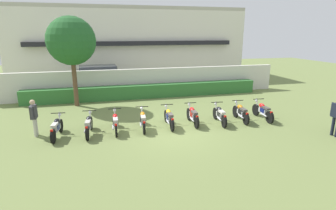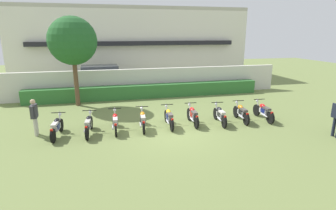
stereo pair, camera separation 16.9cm
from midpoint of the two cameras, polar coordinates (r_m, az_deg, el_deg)
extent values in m
plane|color=olive|center=(12.09, 0.88, -5.81)|extent=(60.00, 60.00, 0.00)
cube|color=silver|center=(26.81, -8.24, 12.41)|extent=(20.75, 6.00, 6.21)
cube|color=black|center=(23.57, -7.35, 12.83)|extent=(17.43, 0.50, 0.36)
cube|color=#B2AD9E|center=(26.86, -8.52, 19.36)|extent=(20.75, 6.00, 0.30)
cube|color=silver|center=(18.96, -5.17, 4.84)|extent=(19.71, 0.30, 1.89)
cube|color=#337033|center=(18.38, -4.77, 2.93)|extent=(15.77, 0.70, 0.90)
cube|color=silver|center=(21.32, -14.13, 5.03)|extent=(4.56, 2.01, 1.00)
cube|color=#2D333D|center=(21.19, -14.82, 7.18)|extent=(2.76, 1.80, 0.65)
cylinder|color=black|center=(22.41, -10.15, 4.69)|extent=(0.69, 0.24, 0.68)
cylinder|color=black|center=(20.60, -9.55, 3.80)|extent=(0.69, 0.24, 0.68)
cylinder|color=black|center=(22.29, -18.23, 4.11)|extent=(0.69, 0.24, 0.68)
cylinder|color=black|center=(20.48, -18.33, 3.17)|extent=(0.69, 0.24, 0.68)
cylinder|color=brown|center=(17.04, -19.38, 4.55)|extent=(0.26, 0.26, 2.88)
sphere|color=#235B28|center=(16.80, -20.11, 12.66)|extent=(2.79, 2.79, 2.79)
cylinder|color=black|center=(13.02, -22.14, -4.06)|extent=(0.15, 0.59, 0.58)
cylinder|color=black|center=(11.83, -23.56, -6.13)|extent=(0.15, 0.59, 0.58)
cube|color=silver|center=(12.33, -22.94, -4.47)|extent=(0.26, 0.62, 0.22)
ellipsoid|color=black|center=(12.41, -22.87, -3.20)|extent=(0.26, 0.46, 0.22)
cube|color=beige|center=(12.05, -23.30, -3.89)|extent=(0.25, 0.54, 0.10)
cube|color=red|center=(11.64, -23.82, -5.01)|extent=(0.11, 0.09, 0.08)
cylinder|color=silver|center=(12.85, -22.37, -2.84)|extent=(0.07, 0.23, 0.65)
cylinder|color=black|center=(12.67, -22.61, -1.59)|extent=(0.60, 0.10, 0.04)
sphere|color=silver|center=(12.90, -22.34, -1.93)|extent=(0.14, 0.14, 0.14)
cylinder|color=silver|center=(12.17, -23.70, -5.44)|extent=(0.13, 0.55, 0.07)
cube|color=navy|center=(12.27, -23.02, -4.32)|extent=(0.28, 0.38, 0.20)
cylinder|color=black|center=(12.90, -16.39, -3.68)|extent=(0.14, 0.60, 0.60)
cylinder|color=black|center=(11.66, -17.14, -5.77)|extent=(0.14, 0.60, 0.60)
cube|color=silver|center=(12.18, -16.83, -4.08)|extent=(0.25, 0.62, 0.22)
ellipsoid|color=black|center=(12.27, -16.81, -2.81)|extent=(0.26, 0.46, 0.22)
cube|color=#B2ADA3|center=(11.90, -17.04, -3.49)|extent=(0.25, 0.54, 0.10)
cube|color=red|center=(11.47, -17.31, -4.64)|extent=(0.11, 0.09, 0.08)
cylinder|color=silver|center=(12.72, -16.54, -2.44)|extent=(0.07, 0.23, 0.65)
cylinder|color=black|center=(12.54, -16.70, -1.17)|extent=(0.60, 0.09, 0.04)
sphere|color=silver|center=(12.77, -16.54, -1.52)|extent=(0.14, 0.14, 0.14)
cylinder|color=silver|center=(12.01, -17.49, -5.08)|extent=(0.12, 0.55, 0.07)
cube|color=black|center=(12.12, -16.87, -3.94)|extent=(0.27, 0.38, 0.20)
cylinder|color=black|center=(13.01, -11.50, -3.27)|extent=(0.11, 0.57, 0.56)
cylinder|color=black|center=(11.75, -11.33, -5.29)|extent=(0.11, 0.57, 0.56)
cube|color=silver|center=(12.28, -11.45, -3.64)|extent=(0.22, 0.61, 0.22)
ellipsoid|color=red|center=(12.38, -11.52, -2.39)|extent=(0.23, 0.45, 0.22)
cube|color=beige|center=(12.00, -11.47, -3.04)|extent=(0.22, 0.53, 0.10)
cube|color=red|center=(11.56, -11.39, -4.16)|extent=(0.10, 0.08, 0.08)
cylinder|color=silver|center=(12.83, -11.56, -2.04)|extent=(0.06, 0.23, 0.65)
cylinder|color=black|center=(12.65, -11.63, -0.77)|extent=(0.60, 0.06, 0.04)
sphere|color=silver|center=(12.88, -11.61, -1.13)|extent=(0.14, 0.14, 0.14)
cylinder|color=silver|center=(12.09, -11.96, -4.64)|extent=(0.09, 0.55, 0.07)
cube|color=black|center=(12.22, -11.45, -3.50)|extent=(0.25, 0.37, 0.20)
cylinder|color=black|center=(13.14, -5.91, -2.85)|extent=(0.14, 0.57, 0.57)
cylinder|color=black|center=(11.87, -5.50, -4.83)|extent=(0.14, 0.57, 0.57)
cube|color=silver|center=(12.41, -5.72, -3.21)|extent=(0.25, 0.62, 0.22)
ellipsoid|color=orange|center=(12.50, -5.80, -1.96)|extent=(0.26, 0.46, 0.22)
cube|color=#B2ADA3|center=(12.12, -5.67, -2.61)|extent=(0.25, 0.54, 0.10)
cube|color=red|center=(11.68, -5.50, -3.71)|extent=(0.11, 0.09, 0.08)
cylinder|color=silver|center=(12.96, -5.93, -1.62)|extent=(0.07, 0.23, 0.65)
cylinder|color=black|center=(12.78, -5.94, -0.36)|extent=(0.60, 0.09, 0.04)
sphere|color=silver|center=(13.01, -5.98, -0.73)|extent=(0.14, 0.14, 0.14)
cylinder|color=silver|center=(12.21, -6.19, -4.18)|extent=(0.12, 0.55, 0.07)
cube|color=black|center=(12.34, -5.71, -3.06)|extent=(0.27, 0.38, 0.20)
cylinder|color=black|center=(13.37, -0.75, -2.36)|extent=(0.12, 0.61, 0.60)
cylinder|color=black|center=(12.14, 0.48, -4.21)|extent=(0.12, 0.61, 0.60)
cube|color=silver|center=(12.66, -0.12, -2.67)|extent=(0.23, 0.61, 0.22)
ellipsoid|color=yellow|center=(12.75, -0.28, -1.45)|extent=(0.24, 0.45, 0.22)
cube|color=#4C4742|center=(12.38, 0.10, -2.06)|extent=(0.22, 0.53, 0.10)
cube|color=red|center=(11.96, 0.58, -3.10)|extent=(0.10, 0.08, 0.08)
cylinder|color=silver|center=(13.20, -0.68, -1.15)|extent=(0.06, 0.23, 0.65)
cylinder|color=black|center=(13.03, -0.61, 0.09)|extent=(0.60, 0.06, 0.04)
sphere|color=silver|center=(13.25, -0.78, -0.27)|extent=(0.14, 0.14, 0.14)
cylinder|color=silver|center=(12.45, -0.43, -3.61)|extent=(0.09, 0.55, 0.07)
cube|color=navy|center=(12.60, -0.08, -2.52)|extent=(0.26, 0.37, 0.20)
cylinder|color=black|center=(13.67, 4.13, -1.95)|extent=(0.12, 0.63, 0.63)
cylinder|color=black|center=(12.55, 5.65, -3.57)|extent=(0.12, 0.63, 0.63)
cube|color=silver|center=(13.02, 4.93, -2.16)|extent=(0.23, 0.61, 0.22)
ellipsoid|color=red|center=(13.11, 4.75, -0.99)|extent=(0.24, 0.45, 0.22)
cube|color=#4C4742|center=(12.75, 5.25, -1.56)|extent=(0.22, 0.53, 0.10)
cube|color=red|center=(12.37, 5.82, -2.48)|extent=(0.10, 0.08, 0.08)
cylinder|color=silver|center=(13.50, 4.26, -0.76)|extent=(0.06, 0.23, 0.65)
cylinder|color=black|center=(13.33, 4.39, 0.46)|extent=(0.60, 0.06, 0.04)
sphere|color=silver|center=(13.55, 4.15, 0.09)|extent=(0.14, 0.14, 0.14)
cylinder|color=silver|center=(12.80, 4.72, -3.08)|extent=(0.10, 0.55, 0.07)
cube|color=#A51414|center=(12.96, 5.00, -2.02)|extent=(0.26, 0.37, 0.20)
cylinder|color=black|center=(14.03, 9.65, -1.76)|extent=(0.15, 0.60, 0.59)
cylinder|color=black|center=(12.84, 11.44, -3.45)|extent=(0.15, 0.60, 0.59)
cube|color=silver|center=(13.34, 10.61, -2.02)|extent=(0.26, 0.62, 0.22)
ellipsoid|color=black|center=(13.43, 10.42, -0.87)|extent=(0.27, 0.46, 0.22)
cube|color=beige|center=(13.07, 10.97, -1.44)|extent=(0.25, 0.54, 0.10)
cube|color=red|center=(12.67, 11.66, -2.40)|extent=(0.11, 0.09, 0.08)
cylinder|color=silver|center=(13.85, 9.82, -0.61)|extent=(0.07, 0.23, 0.65)
cylinder|color=black|center=(13.69, 10.00, 0.58)|extent=(0.60, 0.10, 0.04)
sphere|color=silver|center=(13.91, 9.72, 0.23)|extent=(0.14, 0.14, 0.14)
cylinder|color=silver|center=(13.12, 10.43, -2.91)|extent=(0.13, 0.55, 0.07)
cube|color=black|center=(13.28, 10.69, -1.88)|extent=(0.28, 0.38, 0.20)
cylinder|color=black|center=(14.55, 13.80, -1.33)|extent=(0.14, 0.62, 0.61)
cylinder|color=black|center=(13.48, 15.84, -2.80)|extent=(0.14, 0.62, 0.61)
cube|color=silver|center=(13.92, 14.91, -1.51)|extent=(0.25, 0.62, 0.22)
ellipsoid|color=orange|center=(14.01, 14.69, -0.41)|extent=(0.26, 0.46, 0.22)
cube|color=#4C4742|center=(13.67, 15.36, -0.93)|extent=(0.24, 0.54, 0.10)
cube|color=red|center=(13.31, 16.11, -1.78)|extent=(0.11, 0.09, 0.08)
cylinder|color=silver|center=(14.38, 14.02, -0.21)|extent=(0.07, 0.23, 0.65)
cylinder|color=black|center=(14.22, 14.25, 0.94)|extent=(0.60, 0.09, 0.04)
sphere|color=silver|center=(14.44, 13.90, 0.59)|extent=(0.14, 0.14, 0.14)
cylinder|color=silver|center=(13.69, 14.84, -2.35)|extent=(0.12, 0.55, 0.07)
cube|color=black|center=(13.87, 15.00, -1.37)|extent=(0.27, 0.38, 0.20)
cylinder|color=black|center=(15.14, 17.80, -0.97)|extent=(0.12, 0.62, 0.62)
cylinder|color=black|center=(14.04, 20.43, -2.46)|extent=(0.12, 0.62, 0.62)
cube|color=silver|center=(14.50, 19.21, -1.18)|extent=(0.23, 0.61, 0.22)
ellipsoid|color=red|center=(14.58, 18.96, -0.13)|extent=(0.24, 0.45, 0.22)
cube|color=#4C4742|center=(14.26, 19.75, -0.62)|extent=(0.23, 0.53, 0.10)
cube|color=red|center=(13.88, 20.75, -1.48)|extent=(0.10, 0.08, 0.08)
cylinder|color=silver|center=(14.98, 18.06, 0.11)|extent=(0.06, 0.23, 0.65)
cylinder|color=black|center=(14.83, 18.33, 1.21)|extent=(0.60, 0.07, 0.04)
sphere|color=silver|center=(15.03, 17.91, 0.88)|extent=(0.14, 0.14, 0.14)
cylinder|color=silver|center=(14.27, 19.26, -1.98)|extent=(0.10, 0.55, 0.07)
cube|color=navy|center=(14.45, 19.33, -1.04)|extent=(0.26, 0.37, 0.20)
cylinder|color=beige|center=(13.03, -26.51, -4.05)|extent=(0.13, 0.13, 0.80)
cylinder|color=beige|center=(12.83, -26.69, -4.35)|extent=(0.13, 0.13, 0.80)
cube|color=#38383D|center=(12.74, -26.96, -1.30)|extent=(0.22, 0.46, 0.56)
cylinder|color=#38383D|center=(13.00, -26.71, -0.90)|extent=(0.09, 0.09, 0.54)
cylinder|color=#38383D|center=(12.47, -27.22, -1.60)|extent=(0.09, 0.09, 0.54)
sphere|color=tan|center=(12.64, -27.18, 0.52)|extent=(0.22, 0.22, 0.22)
cylinder|color=black|center=(13.60, 31.25, -3.83)|extent=(0.13, 0.13, 0.83)
cylinder|color=black|center=(13.53, 31.10, -0.69)|extent=(0.09, 0.09, 0.56)
camera|label=1|loc=(0.08, -90.38, -0.10)|focal=28.77mm
camera|label=2|loc=(0.08, 89.62, 0.10)|focal=28.77mm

